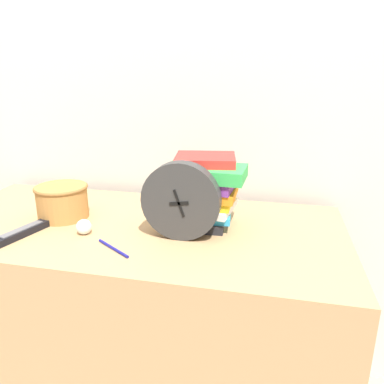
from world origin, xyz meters
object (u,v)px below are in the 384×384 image
basket (62,200)px  book_stack (203,190)px  tv_remote (22,232)px  crumpled_paper_ball (84,227)px  desk_clock (181,201)px  pen (113,248)px

basket → book_stack: bearing=5.1°
book_stack → basket: bearing=-174.9°
book_stack → tv_remote: bearing=-158.1°
basket → tv_remote: 0.17m
tv_remote → crumpled_paper_ball: bearing=17.1°
desk_clock → pen: size_ratio=1.88×
pen → desk_clock: bearing=35.5°
desk_clock → tv_remote: bearing=-169.1°
desk_clock → pen: (-0.16, -0.12, -0.11)m
desk_clock → tv_remote: desk_clock is taller
book_stack → desk_clock: bearing=-109.5°
basket → crumpled_paper_ball: bearing=-39.3°
tv_remote → desk_clock: bearing=10.9°
desk_clock → pen: 0.23m
book_stack → crumpled_paper_ball: 0.38m
basket → tv_remote: (-0.04, -0.16, -0.05)m
book_stack → crumpled_paper_ball: (-0.33, -0.15, -0.09)m
book_stack → crumpled_paper_ball: size_ratio=5.61×
pen → book_stack: bearing=48.6°
desk_clock → crumpled_paper_ball: bearing=-172.9°
desk_clock → basket: 0.43m
desk_clock → book_stack: 0.12m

